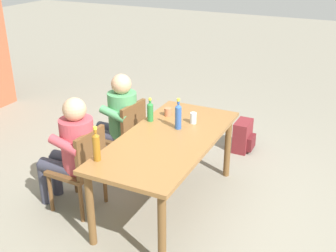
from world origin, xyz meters
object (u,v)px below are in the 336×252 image
at_px(cup_terracotta, 168,112).
at_px(bottle_amber, 96,146).
at_px(backpack_by_near_side, 243,136).
at_px(chair_far_right, 126,134).
at_px(bottle_blue, 178,116).
at_px(chair_far_left, 82,166).
at_px(person_in_white_shirt, 117,118).
at_px(cup_glass, 193,118).
at_px(dining_table, 168,146).
at_px(person_in_plaid_shirt, 72,148).
at_px(bottle_green, 150,111).

bearing_deg(cup_terracotta, bottle_amber, 174.47).
bearing_deg(backpack_by_near_side, chair_far_right, 136.94).
bearing_deg(bottle_blue, chair_far_left, 131.49).
height_order(person_in_white_shirt, backpack_by_near_side, person_in_white_shirt).
xyz_separation_m(chair_far_left, backpack_by_near_side, (1.94, -1.05, -0.30)).
relative_size(person_in_white_shirt, backpack_by_near_side, 2.98).
distance_m(chair_far_right, cup_glass, 0.88).
bearing_deg(dining_table, cup_glass, -11.37).
distance_m(dining_table, chair_far_right, 0.85).
bearing_deg(dining_table, person_in_white_shirt, 63.99).
bearing_deg(cup_terracotta, chair_far_left, 151.54).
xyz_separation_m(person_in_white_shirt, backpack_by_near_side, (1.12, -1.16, -0.46)).
xyz_separation_m(chair_far_left, person_in_white_shirt, (0.82, 0.11, 0.17)).
relative_size(chair_far_right, backpack_by_near_side, 2.20).
relative_size(person_in_plaid_shirt, cup_glass, 10.24).
height_order(dining_table, person_in_white_shirt, person_in_white_shirt).
distance_m(bottle_amber, cup_glass, 1.17).
xyz_separation_m(chair_far_right, backpack_by_near_side, (1.13, -1.05, -0.30)).
relative_size(chair_far_right, bottle_amber, 2.77).
relative_size(dining_table, cup_glass, 15.70).
bearing_deg(person_in_plaid_shirt, person_in_white_shirt, 0.00).
bearing_deg(dining_table, backpack_by_near_side, -12.20).
bearing_deg(bottle_green, bottle_blue, -98.53).
xyz_separation_m(chair_far_right, person_in_plaid_shirt, (-0.81, 0.11, 0.17)).
bearing_deg(chair_far_left, chair_far_right, 0.03).
distance_m(cup_glass, cup_terracotta, 0.33).
distance_m(bottle_green, cup_terracotta, 0.24).
bearing_deg(person_in_plaid_shirt, backpack_by_near_side, -31.04).
height_order(dining_table, bottle_blue, bottle_blue).
bearing_deg(bottle_green, person_in_plaid_shirt, 144.45).
bearing_deg(bottle_amber, backpack_by_near_side, -17.23).
distance_m(bottle_green, bottle_blue, 0.35).
relative_size(chair_far_left, person_in_white_shirt, 0.74).
height_order(bottle_green, cup_terracotta, bottle_green).
bearing_deg(bottle_green, person_in_white_shirt, 75.89).
distance_m(dining_table, bottle_green, 0.49).
bearing_deg(cup_terracotta, bottle_blue, -137.05).
distance_m(chair_far_left, bottle_green, 0.88).
height_order(bottle_amber, backpack_by_near_side, bottle_amber).
bearing_deg(bottle_blue, backpack_by_near_side, -14.27).
relative_size(person_in_plaid_shirt, bottle_green, 4.72).
xyz_separation_m(dining_table, person_in_plaid_shirt, (-0.41, 0.83, -0.02)).
xyz_separation_m(bottle_green, cup_glass, (0.14, -0.43, -0.05)).
xyz_separation_m(person_in_plaid_shirt, bottle_green, (0.69, -0.49, 0.22)).
height_order(dining_table, chair_far_right, chair_far_right).
height_order(chair_far_left, person_in_white_shirt, person_in_white_shirt).
height_order(bottle_amber, cup_terracotta, bottle_amber).
distance_m(dining_table, person_in_plaid_shirt, 0.93).
relative_size(dining_table, bottle_blue, 5.69).
distance_m(chair_far_left, backpack_by_near_side, 2.22).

